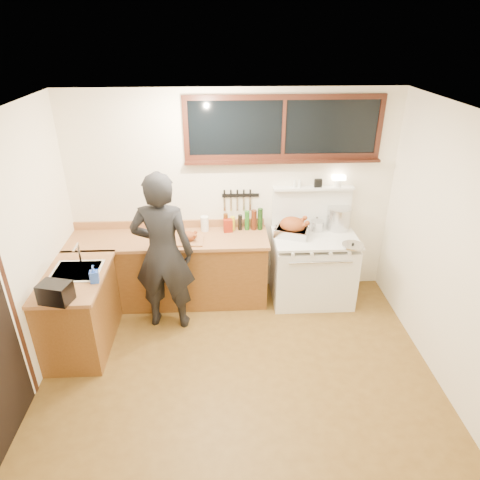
{
  "coord_description": "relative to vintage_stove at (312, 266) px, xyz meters",
  "views": [
    {
      "loc": [
        -0.15,
        -3.23,
        3.23
      ],
      "look_at": [
        0.05,
        0.85,
        1.15
      ],
      "focal_mm": 32.0,
      "sensor_mm": 36.0,
      "label": 1
    }
  ],
  "objects": [
    {
      "name": "ground_plane",
      "position": [
        -1.0,
        -1.41,
        -0.48
      ],
      "size": [
        4.0,
        3.5,
        0.02
      ],
      "primitive_type": "cube",
      "color": "brown"
    },
    {
      "name": "room_shell",
      "position": [
        -1.0,
        -1.41,
        1.18
      ],
      "size": [
        4.1,
        3.6,
        2.65
      ],
      "color": "white",
      "rests_on": "ground"
    },
    {
      "name": "counter_back",
      "position": [
        -1.8,
        0.04,
        -0.01
      ],
      "size": [
        2.44,
        0.64,
        1.0
      ],
      "color": "brown",
      "rests_on": "ground"
    },
    {
      "name": "counter_left",
      "position": [
        -2.7,
        -0.79,
        -0.01
      ],
      "size": [
        0.64,
        1.09,
        0.9
      ],
      "color": "brown",
      "rests_on": "ground"
    },
    {
      "name": "sink_unit",
      "position": [
        -2.68,
        -0.71,
        0.38
      ],
      "size": [
        0.5,
        0.45,
        0.37
      ],
      "color": "white",
      "rests_on": "counter_left"
    },
    {
      "name": "vintage_stove",
      "position": [
        0.0,
        0.0,
        0.0
      ],
      "size": [
        1.02,
        0.74,
        1.57
      ],
      "color": "white",
      "rests_on": "ground"
    },
    {
      "name": "back_window",
      "position": [
        -0.4,
        0.31,
        1.6
      ],
      "size": [
        2.32,
        0.13,
        0.77
      ],
      "color": "black",
      "rests_on": "room_shell"
    },
    {
      "name": "knife_strip",
      "position": [
        -0.92,
        0.32,
        0.84
      ],
      "size": [
        0.46,
        0.03,
        0.28
      ],
      "color": "black",
      "rests_on": "room_shell"
    },
    {
      "name": "man",
      "position": [
        -1.8,
        -0.44,
        0.48
      ],
      "size": [
        0.73,
        0.52,
        1.89
      ],
      "color": "black",
      "rests_on": "ground"
    },
    {
      "name": "soap_bottle",
      "position": [
        -2.43,
        -0.93,
        0.53
      ],
      "size": [
        0.1,
        0.1,
        0.19
      ],
      "color": "blue",
      "rests_on": "counter_left"
    },
    {
      "name": "toaster",
      "position": [
        -2.7,
        -1.25,
        0.53
      ],
      "size": [
        0.32,
        0.26,
        0.2
      ],
      "color": "black",
      "rests_on": "counter_left"
    },
    {
      "name": "cutting_board",
      "position": [
        -1.55,
        -0.09,
        0.49
      ],
      "size": [
        0.38,
        0.29,
        0.13
      ],
      "color": "#A36C40",
      "rests_on": "counter_back"
    },
    {
      "name": "roast_turkey",
      "position": [
        -0.28,
        0.03,
        0.53
      ],
      "size": [
        0.48,
        0.42,
        0.24
      ],
      "color": "silver",
      "rests_on": "vintage_stove"
    },
    {
      "name": "stockpot",
      "position": [
        0.33,
        0.2,
        0.57
      ],
      "size": [
        0.32,
        0.32,
        0.28
      ],
      "color": "silver",
      "rests_on": "vintage_stove"
    },
    {
      "name": "saucepan",
      "position": [
        0.05,
        0.16,
        0.5
      ],
      "size": [
        0.2,
        0.3,
        0.13
      ],
      "color": "silver",
      "rests_on": "vintage_stove"
    },
    {
      "name": "pot_lid",
      "position": [
        0.38,
        -0.3,
        0.45
      ],
      "size": [
        0.28,
        0.28,
        0.04
      ],
      "color": "silver",
      "rests_on": "vintage_stove"
    },
    {
      "name": "coffee_tin",
      "position": [
        -1.06,
        0.17,
        0.52
      ],
      "size": [
        0.12,
        0.1,
        0.16
      ],
      "color": "maroon",
      "rests_on": "counter_back"
    },
    {
      "name": "pitcher",
      "position": [
        -1.35,
        0.22,
        0.53
      ],
      "size": [
        0.12,
        0.12,
        0.19
      ],
      "color": "white",
      "rests_on": "counter_back"
    },
    {
      "name": "bottle_cluster",
      "position": [
        -0.83,
        0.22,
        0.55
      ],
      "size": [
        0.49,
        0.07,
        0.28
      ],
      "color": "black",
      "rests_on": "counter_back"
    }
  ]
}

